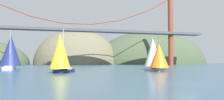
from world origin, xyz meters
name	(u,v)px	position (x,y,z in m)	size (l,w,h in m)	color
ground_plane	(185,84)	(0.00, 0.00, 0.00)	(360.00, 360.00, 0.00)	#385670
headland_right	(152,64)	(60.00, 135.00, 0.00)	(86.32, 44.00, 47.90)	#425138
headland_center	(77,64)	(5.00, 135.00, 0.00)	(56.16, 44.00, 47.06)	#6B664C
suspension_bridge	(77,29)	(0.00, 95.00, 18.29)	(140.84, 6.00, 37.73)	brown
sailboat_navy_sail	(11,51)	(-24.77, 51.12, 5.28)	(6.00, 9.62, 11.22)	white
sailboat_white_mainsail	(153,53)	(14.70, 38.79, 4.65)	(6.32, 8.52, 9.32)	white
sailboat_orange_sail	(159,57)	(11.02, 27.95, 3.47)	(5.31, 7.94, 7.57)	#B7B2A8
sailboat_yellow_sail	(60,52)	(-11.93, 26.08, 4.21)	(6.41, 8.19, 9.28)	#191E4C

